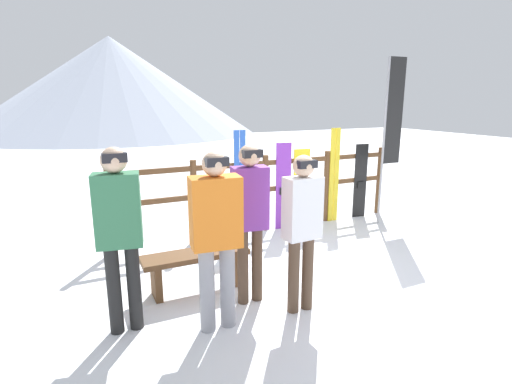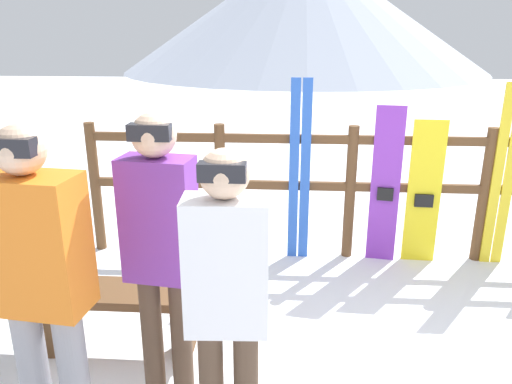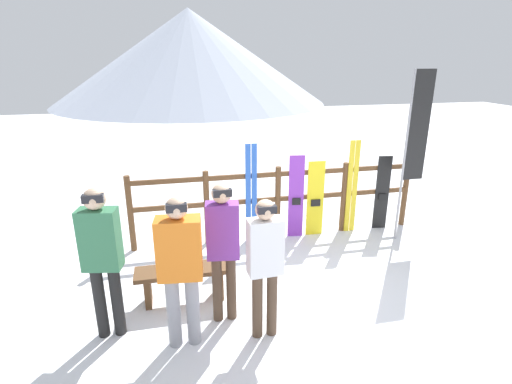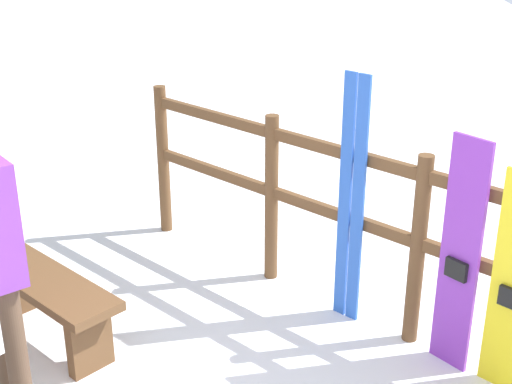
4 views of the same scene
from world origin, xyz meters
The scene contains 14 objects.
ground_plane centered at (0.00, 0.00, 0.00)m, with size 40.00×40.00×0.00m, color white.
mountain_backdrop centered at (0.00, 23.95, 3.00)m, with size 18.00×18.00×6.00m.
fence centered at (0.00, 1.95, 0.76)m, with size 5.06×0.10×1.29m.
bench centered at (-1.72, 0.31, 0.34)m, with size 1.24×0.36×0.47m.
person_orange centered at (-1.76, -0.54, 1.01)m, with size 0.49×0.31×1.75m.
person_white centered at (-0.86, -0.60, 0.99)m, with size 0.39×0.23×1.67m.
person_plaid_green centered at (-2.59, -0.20, 1.06)m, with size 0.44×0.30×1.80m.
person_purple centered at (-1.26, -0.20, 1.05)m, with size 0.40×0.26×1.75m.
ski_pair_blue centered at (-0.49, 1.89, 0.86)m, with size 0.20×0.02×1.73m.
snowboard_purple centered at (0.31, 1.89, 0.74)m, with size 0.27×0.08×1.49m.
snowboard_yellow centered at (0.67, 1.89, 0.68)m, with size 0.30×0.07×1.37m.
ski_pair_yellow centered at (1.36, 1.89, 0.85)m, with size 0.19×0.02×1.70m.
snowboard_black_stripe centered at (1.97, 1.89, 0.69)m, with size 0.25×0.08×1.39m.
rental_flag centered at (2.14, 1.41, 1.79)m, with size 0.40×0.04×2.89m.
Camera 1 is at (-2.94, -3.91, 2.21)m, focal length 28.00 mm.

